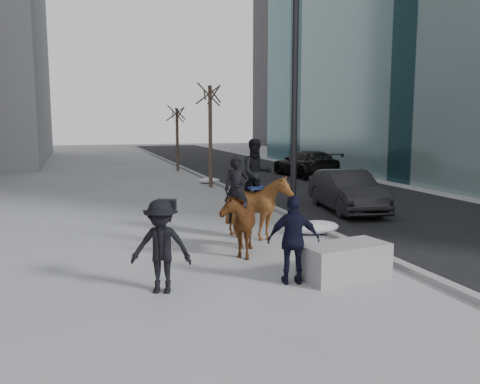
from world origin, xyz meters
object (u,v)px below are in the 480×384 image
object	(u,v)px
planter	(344,261)
mounted_left	(238,218)
car_near	(347,191)
mounted_right	(258,199)

from	to	relation	value
planter	mounted_left	world-z (taller)	mounted_left
mounted_left	car_near	bearing A→B (deg)	38.67
mounted_left	mounted_right	bearing A→B (deg)	52.98
mounted_left	mounted_right	xyz separation A→B (m)	(0.96, 1.27, 0.21)
car_near	mounted_right	bearing A→B (deg)	-137.08
car_near	mounted_right	size ratio (longest dim) A/B	1.62
planter	car_near	world-z (taller)	car_near
mounted_left	mounted_right	size ratio (longest dim) A/B	0.87
planter	mounted_left	bearing A→B (deg)	120.25
car_near	mounted_right	xyz separation A→B (m)	(-4.46, -3.07, 0.36)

